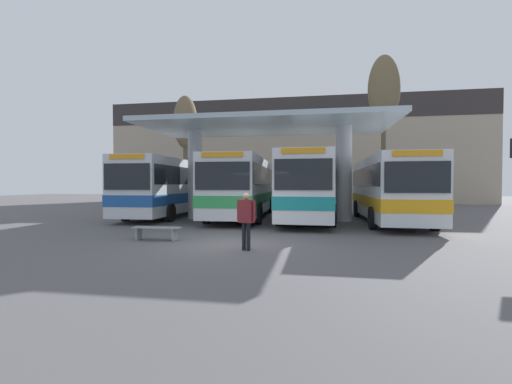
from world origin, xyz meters
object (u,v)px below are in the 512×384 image
(transit_bus_center_bay, at_px, (244,185))
(poplar_tree_behind_right, at_px, (384,91))
(transit_bus_left_bay, at_px, (172,185))
(waiting_bench_near_pillar, at_px, (157,230))
(transit_bus_far_right_bay, at_px, (388,187))
(poplar_tree_behind_left, at_px, (185,125))
(transit_bus_right_bay, at_px, (309,185))
(pedestrian_waiting, at_px, (246,215))

(transit_bus_center_bay, relative_size, poplar_tree_behind_right, 1.00)
(transit_bus_left_bay, bearing_deg, waiting_bench_near_pillar, 109.34)
(transit_bus_far_right_bay, relative_size, poplar_tree_behind_left, 1.16)
(transit_bus_right_bay, relative_size, transit_bus_far_right_bay, 1.20)
(transit_bus_far_right_bay, bearing_deg, waiting_bench_near_pillar, 39.14)
(transit_bus_center_bay, distance_m, poplar_tree_behind_right, 12.86)
(pedestrian_waiting, bearing_deg, poplar_tree_behind_right, 86.72)
(transit_bus_right_bay, height_order, transit_bus_far_right_bay, transit_bus_right_bay)
(poplar_tree_behind_left, bearing_deg, transit_bus_left_bay, -76.85)
(transit_bus_far_right_bay, xyz_separation_m, poplar_tree_behind_right, (1.16, 7.48, 6.82))
(transit_bus_right_bay, height_order, poplar_tree_behind_left, poplar_tree_behind_left)
(poplar_tree_behind_right, bearing_deg, transit_bus_left_bay, -156.23)
(transit_bus_left_bay, xyz_separation_m, poplar_tree_behind_right, (13.57, 5.97, 6.75))
(waiting_bench_near_pillar, distance_m, poplar_tree_behind_right, 19.88)
(poplar_tree_behind_left, bearing_deg, poplar_tree_behind_right, 1.85)
(transit_bus_left_bay, bearing_deg, transit_bus_right_bay, 176.53)
(transit_bus_left_bay, distance_m, transit_bus_far_right_bay, 12.49)
(transit_bus_right_bay, distance_m, transit_bus_far_right_bay, 4.19)
(transit_bus_left_bay, relative_size, transit_bus_far_right_bay, 1.05)
(transit_bus_left_bay, bearing_deg, poplar_tree_behind_right, -157.07)
(poplar_tree_behind_left, bearing_deg, transit_bus_right_bay, -31.35)
(poplar_tree_behind_left, bearing_deg, transit_bus_center_bay, -44.61)
(transit_bus_center_bay, bearing_deg, waiting_bench_near_pillar, 79.17)
(transit_bus_left_bay, height_order, transit_bus_far_right_bay, transit_bus_left_bay)
(transit_bus_far_right_bay, height_order, poplar_tree_behind_right, poplar_tree_behind_right)
(transit_bus_center_bay, relative_size, pedestrian_waiting, 6.64)
(transit_bus_right_bay, relative_size, waiting_bench_near_pillar, 7.34)
(transit_bus_center_bay, height_order, poplar_tree_behind_left, poplar_tree_behind_left)
(transit_bus_center_bay, height_order, pedestrian_waiting, transit_bus_center_bay)
(poplar_tree_behind_right, bearing_deg, waiting_bench_near_pillar, -124.77)
(waiting_bench_near_pillar, xyz_separation_m, poplar_tree_behind_left, (-4.54, 14.37, 6.26))
(transit_bus_center_bay, xyz_separation_m, poplar_tree_behind_right, (8.98, 6.27, 6.74))
(transit_bus_right_bay, xyz_separation_m, poplar_tree_behind_left, (-9.65, 5.88, 4.71))
(transit_bus_far_right_bay, bearing_deg, poplar_tree_behind_right, -98.55)
(transit_bus_right_bay, bearing_deg, waiting_bench_near_pillar, 60.32)
(transit_bus_left_bay, xyz_separation_m, waiting_bench_near_pillar, (3.26, -8.87, -1.53))
(waiting_bench_near_pillar, bearing_deg, poplar_tree_behind_right, 55.23)
(transit_bus_left_bay, distance_m, transit_bus_right_bay, 8.38)
(waiting_bench_near_pillar, relative_size, poplar_tree_behind_left, 0.19)
(pedestrian_waiting, bearing_deg, poplar_tree_behind_left, 136.90)
(transit_bus_left_bay, relative_size, poplar_tree_behind_left, 1.22)
(pedestrian_waiting, relative_size, poplar_tree_behind_left, 0.19)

